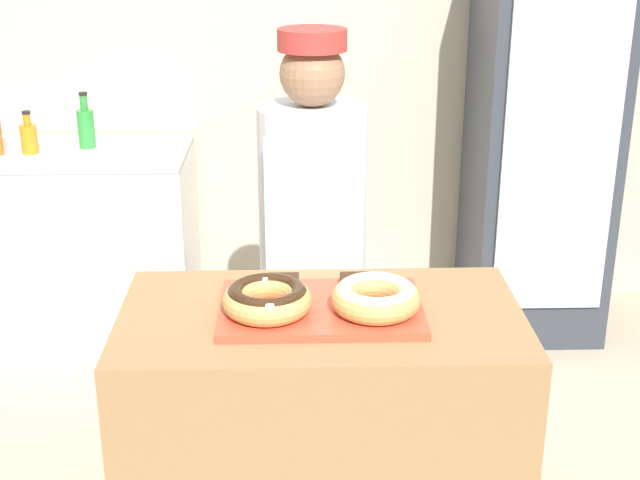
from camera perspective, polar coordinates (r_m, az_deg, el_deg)
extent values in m
cube|color=#BCB29E|center=(4.43, -0.80, 12.66)|extent=(8.00, 0.06, 2.70)
cube|color=#997047|center=(2.73, 0.06, -13.24)|extent=(1.14, 0.63, 0.90)
cube|color=#D84C33|center=(2.50, 0.07, -4.42)|extent=(0.57, 0.37, 0.02)
torus|color=tan|center=(2.44, -3.40, -3.86)|extent=(0.25, 0.25, 0.07)
torus|color=#331E0F|center=(2.43, -3.41, -3.43)|extent=(0.22, 0.22, 0.05)
torus|color=tan|center=(2.45, 3.58, -3.77)|extent=(0.25, 0.25, 0.07)
torus|color=beige|center=(2.44, 3.59, -3.35)|extent=(0.22, 0.22, 0.05)
cube|color=#382111|center=(2.59, -2.34, -2.79)|extent=(0.09, 0.09, 0.03)
cube|color=#382111|center=(2.60, 2.31, -2.73)|extent=(0.09, 0.09, 0.03)
cylinder|color=#4C4C51|center=(3.25, -0.44, -8.45)|extent=(0.26, 0.26, 0.78)
cylinder|color=silver|center=(2.98, -0.48, 3.05)|extent=(0.36, 0.36, 0.58)
cube|color=white|center=(2.96, -0.38, -4.95)|extent=(0.31, 0.02, 1.22)
sphere|color=#936B4C|center=(2.88, -0.50, 10.59)|extent=(0.21, 0.21, 0.21)
cylinder|color=#B2332D|center=(2.86, -0.51, 12.71)|extent=(0.22, 0.22, 0.07)
cube|color=#333842|center=(4.30, 13.94, 6.44)|extent=(0.61, 0.61, 1.91)
cube|color=silver|center=(3.99, 15.15, 5.83)|extent=(0.50, 0.02, 1.53)
cube|color=white|center=(4.41, -15.03, -0.16)|extent=(1.06, 0.63, 0.90)
cube|color=gray|center=(4.28, -15.57, 5.25)|extent=(1.06, 0.63, 0.01)
cylinder|color=#2D8C38|center=(4.30, -14.74, 6.89)|extent=(0.08, 0.08, 0.18)
cylinder|color=#2D8C38|center=(4.28, -14.89, 8.49)|extent=(0.04, 0.04, 0.07)
cylinder|color=black|center=(4.27, -14.94, 9.03)|extent=(0.04, 0.04, 0.01)
cylinder|color=orange|center=(4.28, -18.12, 6.15)|extent=(0.08, 0.08, 0.13)
cylinder|color=orange|center=(4.26, -18.26, 7.33)|extent=(0.03, 0.03, 0.05)
cylinder|color=black|center=(4.25, -18.30, 7.75)|extent=(0.04, 0.04, 0.01)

